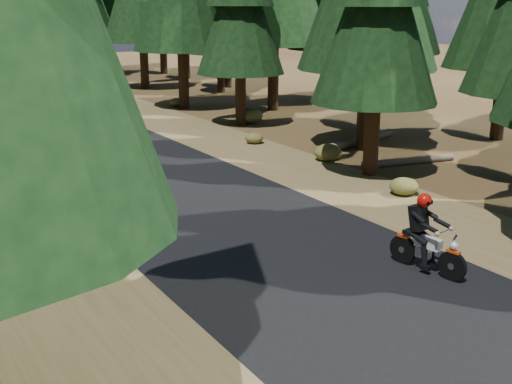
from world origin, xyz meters
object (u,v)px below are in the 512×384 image
(log_near, at_px, (356,141))
(log_far, at_px, (408,161))
(rider_follow, at_px, (96,188))
(rider_lead, at_px, (428,247))

(log_near, xyz_separation_m, log_far, (-0.46, -3.24, -0.04))
(log_far, height_order, rider_follow, rider_follow)
(rider_follow, bearing_deg, log_far, 155.75)
(log_far, relative_size, rider_follow, 1.77)
(log_far, bearing_deg, rider_lead, -120.20)
(rider_follow, bearing_deg, log_near, 172.81)
(log_near, relative_size, rider_follow, 2.46)
(log_far, bearing_deg, log_near, 94.13)
(log_near, relative_size, log_far, 1.39)
(log_near, distance_m, rider_follow, 11.13)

